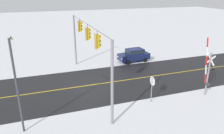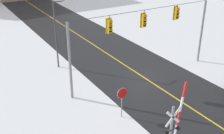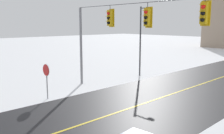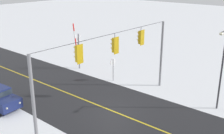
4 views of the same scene
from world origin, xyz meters
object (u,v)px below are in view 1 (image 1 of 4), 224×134
object	(u,v)px
parked_car_navy	(134,55)
streetlamp_near	(16,78)
railroad_crossing	(208,70)
stop_sign	(152,84)

from	to	relation	value
parked_car_navy	streetlamp_near	xyz separation A→B (m)	(-11.07, 13.53, 2.96)
streetlamp_near	railroad_crossing	bearing A→B (deg)	-89.49
stop_sign	railroad_crossing	world-z (taller)	railroad_crossing
parked_car_navy	streetlamp_near	world-z (taller)	streetlamp_near
stop_sign	parked_car_navy	bearing A→B (deg)	-17.10
stop_sign	parked_car_navy	size ratio (longest dim) A/B	0.55
railroad_crossing	parked_car_navy	bearing A→B (deg)	11.13
stop_sign	railroad_crossing	xyz separation A→B (m)	(-0.39, -5.39, 0.64)
stop_sign	parked_car_navy	xyz separation A→B (m)	(10.54, -3.24, -0.76)
stop_sign	streetlamp_near	bearing A→B (deg)	92.93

